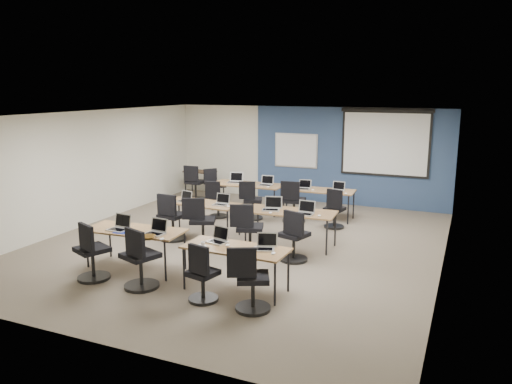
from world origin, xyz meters
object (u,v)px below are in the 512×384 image
at_px(training_table_front_left, 135,232).
at_px(laptop_2, 219,238).
at_px(task_chair_3, 250,284).
at_px(task_chair_9, 251,204).
at_px(whiteboard, 296,151).
at_px(task_chair_2, 202,278).
at_px(laptop_6, 272,207).
at_px(task_chair_6, 248,233).
at_px(spare_chair_b, 195,186).
at_px(task_chair_1, 140,263).
at_px(task_chair_11, 334,212).
at_px(laptop_3, 265,245).
at_px(laptop_10, 304,187).
at_px(training_table_back_right, 320,192).
at_px(laptop_7, 305,211).
at_px(task_chair_10, 293,205).
at_px(utility_table, 200,174).
at_px(laptop_0, 120,226).
at_px(training_table_front_right, 236,250).
at_px(laptop_1, 156,230).
at_px(laptop_4, 185,199).
at_px(task_chair_8, 217,202).
at_px(laptop_11, 338,189).
at_px(spare_chair_a, 215,188).
at_px(training_table_mid_right, 290,213).
at_px(laptop_5, 221,202).
at_px(task_chair_7, 294,240).
at_px(task_chair_4, 172,221).
at_px(training_table_back_left, 248,185).
at_px(laptop_9, 266,183).
at_px(projector_screen, 385,139).
at_px(task_chair_5, 201,226).
at_px(training_table_mid_left, 202,205).
at_px(task_chair_0, 91,256).

relative_size(training_table_front_left, laptop_2, 5.61).
distance_m(task_chair_3, task_chair_9, 5.20).
bearing_deg(training_table_front_left, whiteboard, 78.82).
relative_size(task_chair_2, laptop_6, 2.64).
height_order(task_chair_6, spare_chair_b, task_chair_6).
distance_m(task_chair_1, task_chair_11, 5.15).
distance_m(laptop_3, laptop_10, 4.84).
distance_m(whiteboard, training_table_back_right, 2.25).
xyz_separation_m(laptop_7, task_chair_10, (-0.90, 1.84, -0.36)).
relative_size(task_chair_3, spare_chair_b, 0.97).
relative_size(training_table_front_left, utility_table, 1.95).
bearing_deg(task_chair_6, laptop_7, 22.25).
height_order(laptop_2, task_chair_2, laptop_2).
xyz_separation_m(laptop_0, laptop_2, (1.97, 0.06, -0.01)).
xyz_separation_m(task_chair_10, spare_chair_b, (-3.43, 1.15, -0.00)).
distance_m(training_table_front_right, laptop_1, 1.61).
distance_m(task_chair_1, laptop_7, 3.57).
height_order(laptop_2, task_chair_9, task_chair_9).
relative_size(laptop_4, task_chair_8, 0.32).
bearing_deg(task_chair_2, laptop_11, 96.15).
height_order(task_chair_2, task_chair_9, task_chair_9).
bearing_deg(task_chair_11, spare_chair_a, 171.33).
bearing_deg(laptop_2, task_chair_8, 133.46).
xyz_separation_m(training_table_mid_right, laptop_1, (-1.61, -2.45, 0.11)).
bearing_deg(task_chair_9, task_chair_1, -109.36).
bearing_deg(laptop_5, task_chair_7, -24.23).
bearing_deg(laptop_6, training_table_front_left, -143.14).
bearing_deg(spare_chair_a, laptop_3, -102.84).
distance_m(training_table_front_right, laptop_6, 2.57).
bearing_deg(task_chair_4, utility_table, 115.31).
relative_size(laptop_1, laptop_5, 1.09).
bearing_deg(task_chair_1, laptop_6, 90.17).
relative_size(training_table_back_left, task_chair_4, 1.82).
height_order(task_chair_9, task_chair_11, task_chair_9).
height_order(whiteboard, laptop_9, whiteboard).
bearing_deg(laptop_3, utility_table, 108.59).
distance_m(projector_screen, laptop_3, 6.67).
bearing_deg(task_chair_2, task_chair_6, 109.73).
distance_m(task_chair_5, laptop_9, 3.18).
relative_size(training_table_front_left, laptop_4, 5.92).
xyz_separation_m(training_table_mid_left, task_chair_3, (2.58, -3.14, -0.26)).
relative_size(task_chair_2, task_chair_11, 1.00).
distance_m(task_chair_3, task_chair_11, 4.79).
relative_size(laptop_10, task_chair_11, 0.32).
bearing_deg(task_chair_5, laptop_5, 59.24).
bearing_deg(laptop_10, task_chair_11, -44.33).
bearing_deg(training_table_mid_right, laptop_9, 119.05).
relative_size(training_table_mid_right, task_chair_0, 1.81).
xyz_separation_m(projector_screen, task_chair_0, (-3.65, -7.23, -1.46)).
xyz_separation_m(laptop_5, task_chair_11, (2.08, 1.66, -0.40)).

